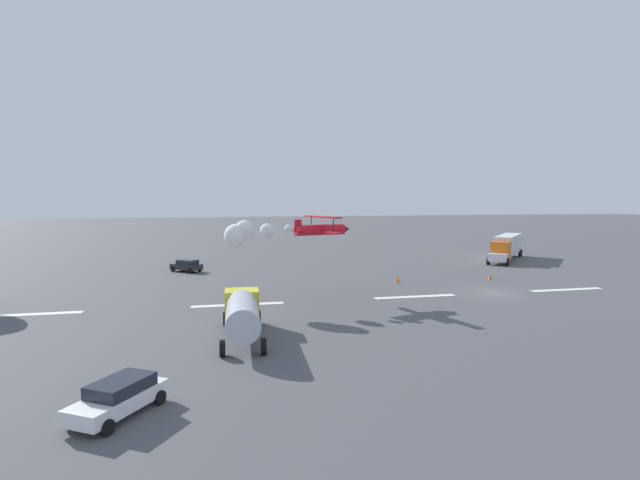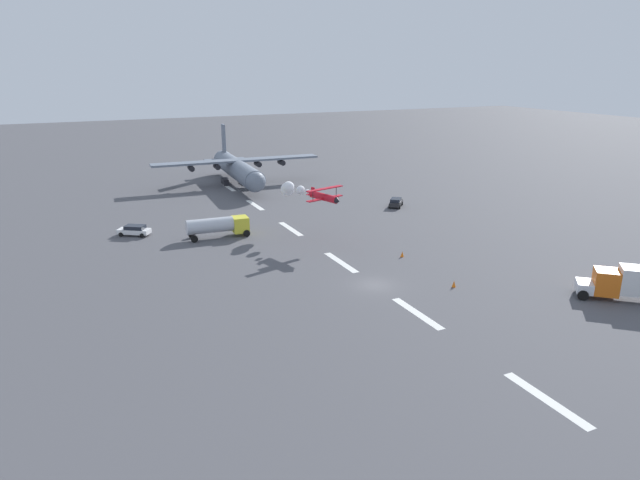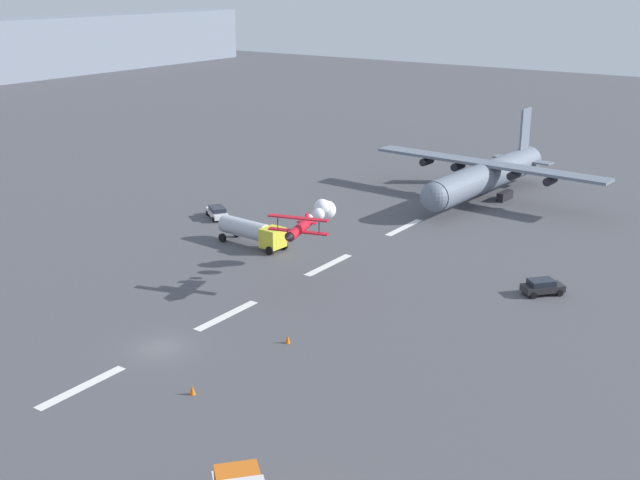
% 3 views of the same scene
% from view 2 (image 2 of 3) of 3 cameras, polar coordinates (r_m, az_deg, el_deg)
% --- Properties ---
extents(ground_plane, '(440.00, 440.00, 0.00)m').
position_cam_2_polar(ground_plane, '(63.11, 5.59, -4.58)').
color(ground_plane, '#4C4C51').
rests_on(ground_plane, ground).
extents(runway_stripe_3, '(8.00, 0.90, 0.01)m').
position_cam_2_polar(runway_stripe_3, '(45.91, 22.09, -14.84)').
color(runway_stripe_3, white).
rests_on(runway_stripe_3, ground).
extents(runway_stripe_4, '(8.00, 0.90, 0.01)m').
position_cam_2_polar(runway_stripe_4, '(56.75, 9.87, -7.37)').
color(runway_stripe_4, white).
rests_on(runway_stripe_4, ground).
extents(runway_stripe_5, '(8.00, 0.90, 0.01)m').
position_cam_2_polar(runway_stripe_5, '(69.87, 2.14, -2.29)').
color(runway_stripe_5, white).
rests_on(runway_stripe_5, ground).
extents(runway_stripe_6, '(8.00, 0.90, 0.01)m').
position_cam_2_polar(runway_stripe_6, '(84.22, -3.01, 1.15)').
color(runway_stripe_6, white).
rests_on(runway_stripe_6, ground).
extents(runway_stripe_7, '(8.00, 0.90, 0.01)m').
position_cam_2_polar(runway_stripe_7, '(99.27, -6.64, 3.56)').
color(runway_stripe_7, white).
rests_on(runway_stripe_7, ground).
extents(runway_stripe_8, '(8.00, 0.90, 0.01)m').
position_cam_2_polar(runway_stripe_8, '(114.74, -9.32, 5.33)').
color(runway_stripe_8, white).
rests_on(runway_stripe_8, ground).
extents(cargo_transport_plane, '(29.76, 34.27, 11.19)m').
position_cam_2_polar(cargo_transport_plane, '(115.49, -8.30, 7.15)').
color(cargo_transport_plane, slate).
rests_on(cargo_transport_plane, ground).
extents(stunt_biplane_red, '(12.13, 6.26, 2.54)m').
position_cam_2_polar(stunt_biplane_red, '(80.27, -2.05, 5.01)').
color(stunt_biplane_red, red).
extents(fuel_tanker_truck, '(3.25, 8.88, 2.90)m').
position_cam_2_polar(fuel_tanker_truck, '(80.84, -10.29, 1.47)').
color(fuel_tanker_truck, yellow).
rests_on(fuel_tanker_truck, ground).
extents(followme_car_yellow, '(4.21, 4.02, 1.52)m').
position_cam_2_polar(followme_car_yellow, '(98.16, 7.75, 3.84)').
color(followme_car_yellow, '#262628').
rests_on(followme_car_yellow, ground).
extents(airport_staff_sedan, '(4.01, 4.81, 1.52)m').
position_cam_2_polar(airport_staff_sedan, '(84.96, -18.41, 0.97)').
color(airport_staff_sedan, white).
rests_on(airport_staff_sedan, ground).
extents(traffic_cone_near, '(0.44, 0.44, 0.75)m').
position_cam_2_polar(traffic_cone_near, '(63.85, 13.50, -4.37)').
color(traffic_cone_near, orange).
rests_on(traffic_cone_near, ground).
extents(traffic_cone_far, '(0.44, 0.44, 0.75)m').
position_cam_2_polar(traffic_cone_far, '(72.49, 8.39, -1.43)').
color(traffic_cone_far, orange).
rests_on(traffic_cone_far, ground).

